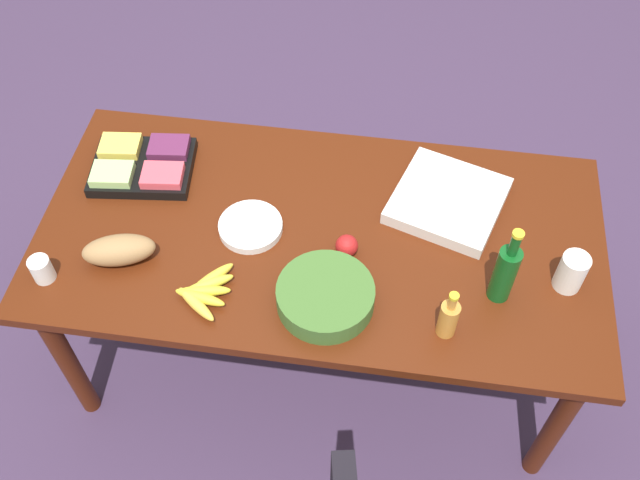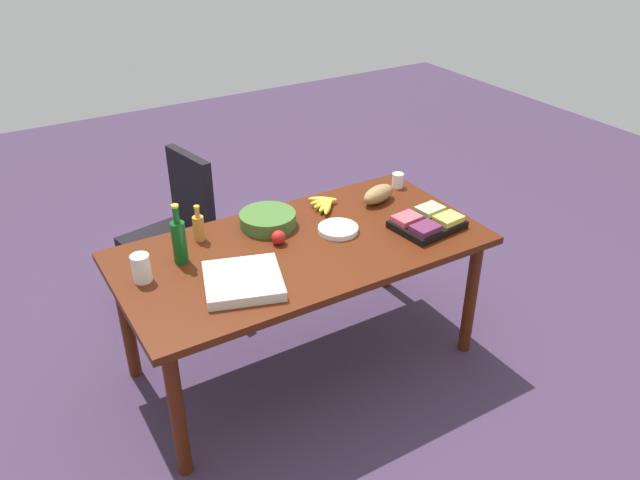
{
  "view_description": "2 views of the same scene",
  "coord_description": "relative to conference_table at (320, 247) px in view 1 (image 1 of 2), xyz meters",
  "views": [
    {
      "loc": [
        0.22,
        -1.52,
        2.73
      ],
      "look_at": [
        0.01,
        -0.06,
        0.82
      ],
      "focal_mm": 40.57,
      "sensor_mm": 36.0,
      "label": 1
    },
    {
      "loc": [
        1.41,
        2.52,
        2.48
      ],
      "look_at": [
        -0.06,
        0.09,
        0.84
      ],
      "focal_mm": 35.68,
      "sensor_mm": 36.0,
      "label": 2
    }
  ],
  "objects": [
    {
      "name": "paper_plate_stack",
      "position": [
        -0.24,
        -0.02,
        0.1
      ],
      "size": [
        0.25,
        0.25,
        0.03
      ],
      "primitive_type": "cylinder",
      "rotation": [
        0.0,
        0.0,
        -0.14
      ],
      "color": "white",
      "rests_on": "conference_table"
    },
    {
      "name": "fruit_platter",
      "position": [
        -0.68,
        0.19,
        0.12
      ],
      "size": [
        0.39,
        0.32,
        0.07
      ],
      "color": "black",
      "rests_on": "conference_table"
    },
    {
      "name": "banana_bunch",
      "position": [
        -0.33,
        -0.31,
        0.11
      ],
      "size": [
        0.18,
        0.25,
        0.04
      ],
      "color": "yellow",
      "rests_on": "conference_table"
    },
    {
      "name": "dressing_bottle",
      "position": [
        0.44,
        -0.33,
        0.16
      ],
      "size": [
        0.07,
        0.07,
        0.2
      ],
      "color": "#C88532",
      "rests_on": "conference_table"
    },
    {
      "name": "pizza_box",
      "position": [
        0.43,
        0.19,
        0.11
      ],
      "size": [
        0.45,
        0.45,
        0.05
      ],
      "primitive_type": "cube",
      "rotation": [
        0.0,
        0.0,
        -0.31
      ],
      "color": "silver",
      "rests_on": "conference_table"
    },
    {
      "name": "bread_loaf",
      "position": [
        -0.64,
        -0.21,
        0.13
      ],
      "size": [
        0.26,
        0.17,
        0.1
      ],
      "primitive_type": "ellipsoid",
      "rotation": [
        0.0,
        0.0,
        0.29
      ],
      "color": "#9F7548",
      "rests_on": "conference_table"
    },
    {
      "name": "paper_cup",
      "position": [
        -0.86,
        -0.32,
        0.13
      ],
      "size": [
        0.08,
        0.08,
        0.09
      ],
      "primitive_type": "cylinder",
      "rotation": [
        0.0,
        0.0,
        0.16
      ],
      "color": "white",
      "rests_on": "conference_table"
    },
    {
      "name": "ground_plane",
      "position": [
        0.0,
        0.0,
        -0.7
      ],
      "size": [
        10.0,
        10.0,
        0.0
      ],
      "primitive_type": "plane",
      "color": "#412F4B"
    },
    {
      "name": "wine_bottle",
      "position": [
        0.6,
        -0.17,
        0.21
      ],
      "size": [
        0.08,
        0.08,
        0.32
      ],
      "color": "#0D4D18",
      "rests_on": "conference_table"
    },
    {
      "name": "mayo_jar",
      "position": [
        0.82,
        -0.1,
        0.15
      ],
      "size": [
        0.1,
        0.1,
        0.14
      ],
      "primitive_type": "cylinder",
      "rotation": [
        0.0,
        0.0,
        0.18
      ],
      "color": "white",
      "rests_on": "conference_table"
    },
    {
      "name": "apple_red",
      "position": [
        0.1,
        -0.07,
        0.12
      ],
      "size": [
        0.1,
        0.1,
        0.08
      ],
      "primitive_type": "sphere",
      "rotation": [
        0.0,
        0.0,
        -0.31
      ],
      "color": "#B11C1C",
      "rests_on": "conference_table"
    },
    {
      "name": "conference_table",
      "position": [
        0.0,
        0.0,
        0.0
      ],
      "size": [
        1.94,
        0.98,
        0.79
      ],
      "color": "#4C1C09",
      "rests_on": "ground"
    },
    {
      "name": "salad_bowl",
      "position": [
        0.06,
        -0.28,
        0.12
      ],
      "size": [
        0.36,
        0.36,
        0.08
      ],
      "primitive_type": "cylinder",
      "rotation": [
        0.0,
        0.0,
        -0.17
      ],
      "color": "#3F672B",
      "rests_on": "conference_table"
    }
  ]
}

